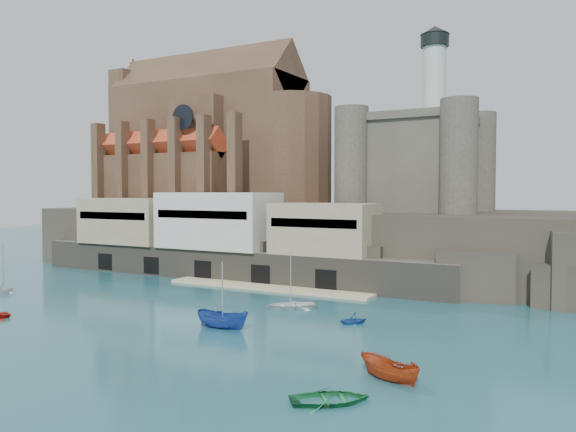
{
  "coord_description": "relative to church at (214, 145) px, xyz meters",
  "views": [
    {
      "loc": [
        40.53,
        -46.89,
        13.1
      ],
      "look_at": [
        -2.45,
        32.0,
        9.22
      ],
      "focal_mm": 35.0,
      "sensor_mm": 36.0,
      "label": 1
    }
  ],
  "objects": [
    {
      "name": "boat_5",
      "position": [
        52.39,
        -51.52,
        -22.13
      ],
      "size": [
        2.36,
        2.33,
        4.88
      ],
      "primitive_type": "imported",
      "rotation": [
        0.0,
        0.0,
        4.4
      ],
      "color": "#A93913",
      "rests_on": "ground"
    },
    {
      "name": "boat_7",
      "position": [
        43.94,
        -37.16,
        -22.13
      ],
      "size": [
        2.74,
        2.77,
        2.81
      ],
      "primitive_type": "imported",
      "rotation": [
        0.0,
        0.0,
        5.47
      ],
      "color": "#1F53A0",
      "rests_on": "ground"
    },
    {
      "name": "boat_3",
      "position": [
        50.53,
        -57.29,
        -22.13
      ],
      "size": [
        3.03,
        3.55,
        5.1
      ],
      "primitive_type": "imported",
      "rotation": [
        0.0,
        0.0,
        2.22
      ],
      "color": "#1E7F42",
      "rests_on": "ground"
    },
    {
      "name": "ground",
      "position": [
        24.13,
        -41.85,
        -22.13
      ],
      "size": [
        300.0,
        300.0,
        0.0
      ],
      "primitive_type": "plane",
      "color": "#1B505B",
      "rests_on": "ground"
    },
    {
      "name": "quay",
      "position": [
        13.94,
        -18.78,
        -16.06
      ],
      "size": [
        70.0,
        12.0,
        13.05
      ],
      "color": "#605B4D",
      "rests_on": "ground"
    },
    {
      "name": "boat_6",
      "position": [
        34.82,
        -33.32,
        -22.13
      ],
      "size": [
        3.36,
        3.94,
        5.66
      ],
      "primitive_type": "imported",
      "rotation": [
        0.0,
        0.0,
        5.36
      ],
      "color": "white",
      "rests_on": "ground"
    },
    {
      "name": "boat_4",
      "position": [
        -2.05,
        -43.15,
        -22.13
      ],
      "size": [
        3.07,
        2.18,
        3.25
      ],
      "primitive_type": "imported",
      "rotation": [
        0.0,
        0.0,
        3.32
      ],
      "color": "white",
      "rests_on": "ground"
    },
    {
      "name": "castle_keep",
      "position": [
        40.21,
        -0.78,
        -3.81
      ],
      "size": [
        21.2,
        21.2,
        29.3
      ],
      "color": "#484439",
      "rests_on": "promontory"
    },
    {
      "name": "church",
      "position": [
        0.0,
        0.0,
        0.0
      ],
      "size": [
        47.0,
        25.93,
        30.51
      ],
      "color": "#493222",
      "rests_on": "promontory"
    },
    {
      "name": "boat_2",
      "position": [
        33.61,
        -44.89,
        -22.13
      ],
      "size": [
        2.29,
        2.23,
        5.62
      ],
      "primitive_type": "imported",
      "rotation": [
        0.0,
        0.0,
        1.63
      ],
      "color": "#23449F",
      "rests_on": "ground"
    },
    {
      "name": "promontory",
      "position": [
        23.94,
        -2.48,
        -17.2
      ],
      "size": [
        100.0,
        36.0,
        10.0
      ],
      "color": "#29251F",
      "rests_on": "ground"
    }
  ]
}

